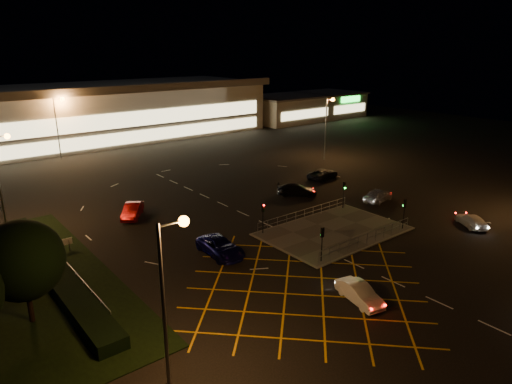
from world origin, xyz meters
TOP-DOWN VIEW (x-y plane):
  - ground at (0.00, 0.00)m, footprint 180.00×180.00m
  - pedestrian_island at (2.00, -2.00)m, footprint 14.00×9.00m
  - hedge at (-23.00, 6.00)m, footprint 2.00×26.00m
  - supermarket at (0.00, 61.95)m, footprint 72.00×26.50m
  - retail_unit_a at (46.00, 53.97)m, footprint 18.80×14.80m
  - retail_unit_b at (62.00, 53.96)m, footprint 14.80×14.80m
  - streetlight_sw at (-21.56, -12.00)m, footprint 1.78×0.56m
  - streetlight_nw at (-23.56, 18.00)m, footprint 1.78×0.56m
  - streetlight_ne at (24.44, 20.00)m, footprint 1.78×0.56m
  - streetlight_far_left at (-9.56, 48.00)m, footprint 1.78×0.56m
  - streetlight_far_right at (30.44, 50.00)m, footprint 1.78×0.56m
  - signal_sw at (-4.00, -5.99)m, footprint 0.28×0.30m
  - signal_se at (8.00, -5.99)m, footprint 0.28×0.30m
  - signal_nw at (-4.00, 1.99)m, footprint 0.28×0.30m
  - signal_ne at (8.00, 1.99)m, footprint 0.28×0.30m
  - tree_e at (-26.00, 0.00)m, footprint 5.40×5.40m
  - car_queue_white at (-6.50, -12.21)m, footprint 2.38×4.46m
  - car_left_blue at (-10.00, 0.71)m, footprint 2.82×5.60m
  - car_far_dkgrey at (7.27, 9.03)m, footprint 5.11×4.80m
  - car_right_silver at (13.32, 1.13)m, footprint 4.85×2.47m
  - car_circ_red at (-12.17, 14.61)m, footprint 4.09×4.76m
  - car_east_grey at (15.38, 12.18)m, footprint 5.48×3.18m
  - car_approach_white at (14.39, -9.93)m, footprint 3.84×4.60m

SIDE VIEW (x-z plane):
  - ground at x=0.00m, z-range 0.00..0.00m
  - pedestrian_island at x=2.00m, z-range 0.00..0.12m
  - hedge at x=-23.00m, z-range 0.00..1.00m
  - car_approach_white at x=14.39m, z-range 0.00..1.26m
  - car_queue_white at x=-6.50m, z-range 0.00..1.40m
  - car_east_grey at x=15.38m, z-range 0.00..1.43m
  - car_far_dkgrey at x=7.27m, z-range 0.00..1.45m
  - car_left_blue at x=-10.00m, z-range 0.00..1.52m
  - car_circ_red at x=-12.17m, z-range 0.00..1.55m
  - car_right_silver at x=13.32m, z-range 0.00..1.58m
  - signal_sw at x=-4.00m, z-range 0.79..3.94m
  - signal_se at x=8.00m, z-range 0.79..3.94m
  - signal_nw at x=-4.00m, z-range 0.79..3.94m
  - signal_ne at x=8.00m, z-range 0.79..3.94m
  - retail_unit_a at x=46.00m, z-range 0.04..6.39m
  - retail_unit_b at x=62.00m, z-range 0.05..6.40m
  - tree_e at x=-26.00m, z-range 0.97..8.32m
  - supermarket at x=0.00m, z-range 0.06..10.56m
  - streetlight_sw at x=-21.56m, z-range 1.55..11.58m
  - streetlight_nw at x=-23.56m, z-range 1.55..11.58m
  - streetlight_ne at x=24.44m, z-range 1.55..11.58m
  - streetlight_far_left at x=-9.56m, z-range 1.55..11.58m
  - streetlight_far_right at x=30.44m, z-range 1.55..11.58m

